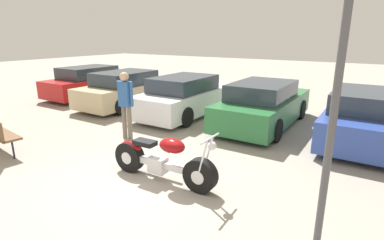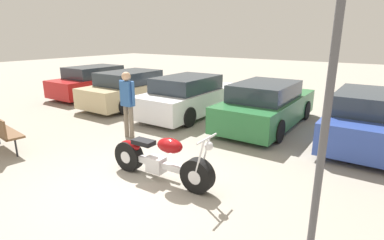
{
  "view_description": "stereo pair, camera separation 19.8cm",
  "coord_description": "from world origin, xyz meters",
  "px_view_note": "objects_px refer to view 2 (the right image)",
  "views": [
    {
      "loc": [
        3.5,
        -3.6,
        2.66
      ],
      "look_at": [
        0.08,
        1.79,
        0.85
      ],
      "focal_mm": 28.0,
      "sensor_mm": 36.0,
      "label": 1
    },
    {
      "loc": [
        3.67,
        -3.49,
        2.66
      ],
      "look_at": [
        0.08,
        1.79,
        0.85
      ],
      "focal_mm": 28.0,
      "sensor_mm": 36.0,
      "label": 2
    }
  ],
  "objects_px": {
    "person_standing": "(128,99)",
    "parked_car_champagne": "(133,89)",
    "lamp_post": "(334,53)",
    "parked_car_white": "(190,96)",
    "motorcycle": "(160,160)",
    "parked_car_green": "(267,105)",
    "parked_car_blue": "(369,118)",
    "parked_car_red": "(98,82)",
    "park_bench": "(0,129)"
  },
  "relations": [
    {
      "from": "parked_car_blue",
      "to": "person_standing",
      "type": "relative_size",
      "value": 2.44
    },
    {
      "from": "motorcycle",
      "to": "park_bench",
      "type": "height_order",
      "value": "motorcycle"
    },
    {
      "from": "park_bench",
      "to": "lamp_post",
      "type": "bearing_deg",
      "value": 3.68
    },
    {
      "from": "parked_car_white",
      "to": "lamp_post",
      "type": "distance_m",
      "value": 7.38
    },
    {
      "from": "lamp_post",
      "to": "person_standing",
      "type": "relative_size",
      "value": 1.97
    },
    {
      "from": "parked_car_red",
      "to": "parked_car_blue",
      "type": "distance_m",
      "value": 10.71
    },
    {
      "from": "parked_car_white",
      "to": "parked_car_champagne",
      "type": "bearing_deg",
      "value": -179.13
    },
    {
      "from": "parked_car_champagne",
      "to": "parked_car_white",
      "type": "xyz_separation_m",
      "value": [
        2.68,
        0.04,
        0.0
      ]
    },
    {
      "from": "parked_car_red",
      "to": "lamp_post",
      "type": "distance_m",
      "value": 11.96
    },
    {
      "from": "parked_car_red",
      "to": "park_bench",
      "type": "bearing_deg",
      "value": -57.72
    },
    {
      "from": "motorcycle",
      "to": "parked_car_red",
      "type": "xyz_separation_m",
      "value": [
        -7.68,
        4.8,
        0.22
      ]
    },
    {
      "from": "park_bench",
      "to": "lamp_post",
      "type": "xyz_separation_m",
      "value": [
        6.91,
        0.44,
        1.94
      ]
    },
    {
      "from": "parked_car_red",
      "to": "parked_car_champagne",
      "type": "bearing_deg",
      "value": -9.74
    },
    {
      "from": "parked_car_green",
      "to": "park_bench",
      "type": "bearing_deg",
      "value": -128.49
    },
    {
      "from": "park_bench",
      "to": "person_standing",
      "type": "height_order",
      "value": "person_standing"
    },
    {
      "from": "motorcycle",
      "to": "parked_car_green",
      "type": "relative_size",
      "value": 0.52
    },
    {
      "from": "park_bench",
      "to": "motorcycle",
      "type": "bearing_deg",
      "value": 13.45
    },
    {
      "from": "parked_car_red",
      "to": "parked_car_blue",
      "type": "xyz_separation_m",
      "value": [
        10.71,
        -0.17,
        0.0
      ]
    },
    {
      "from": "parked_car_white",
      "to": "parked_car_green",
      "type": "xyz_separation_m",
      "value": [
        2.68,
        0.17,
        0.0
      ]
    },
    {
      "from": "parked_car_champagne",
      "to": "motorcycle",
      "type": "bearing_deg",
      "value": -40.97
    },
    {
      "from": "parked_car_white",
      "to": "park_bench",
      "type": "distance_m",
      "value": 5.61
    },
    {
      "from": "parked_car_white",
      "to": "motorcycle",
      "type": "bearing_deg",
      "value": -62.08
    },
    {
      "from": "parked_car_white",
      "to": "parked_car_blue",
      "type": "height_order",
      "value": "same"
    },
    {
      "from": "parked_car_green",
      "to": "park_bench",
      "type": "height_order",
      "value": "parked_car_green"
    },
    {
      "from": "motorcycle",
      "to": "parked_car_red",
      "type": "relative_size",
      "value": 0.52
    },
    {
      "from": "parked_car_green",
      "to": "person_standing",
      "type": "bearing_deg",
      "value": -129.95
    },
    {
      "from": "parked_car_white",
      "to": "parked_car_blue",
      "type": "relative_size",
      "value": 1.0
    },
    {
      "from": "parked_car_white",
      "to": "person_standing",
      "type": "height_order",
      "value": "person_standing"
    },
    {
      "from": "parked_car_red",
      "to": "parked_car_white",
      "type": "relative_size",
      "value": 1.0
    },
    {
      "from": "motorcycle",
      "to": "person_standing",
      "type": "relative_size",
      "value": 1.28
    },
    {
      "from": "parked_car_red",
      "to": "parked_car_white",
      "type": "height_order",
      "value": "same"
    },
    {
      "from": "parked_car_blue",
      "to": "parked_car_white",
      "type": "bearing_deg",
      "value": -177.34
    },
    {
      "from": "lamp_post",
      "to": "parked_car_green",
      "type": "bearing_deg",
      "value": 116.38
    },
    {
      "from": "parked_car_champagne",
      "to": "parked_car_blue",
      "type": "bearing_deg",
      "value": 2.06
    },
    {
      "from": "parked_car_champagne",
      "to": "lamp_post",
      "type": "bearing_deg",
      "value": -31.7
    },
    {
      "from": "parked_car_blue",
      "to": "lamp_post",
      "type": "bearing_deg",
      "value": -91.78
    },
    {
      "from": "parked_car_white",
      "to": "person_standing",
      "type": "relative_size",
      "value": 2.44
    },
    {
      "from": "parked_car_blue",
      "to": "person_standing",
      "type": "distance_m",
      "value": 6.21
    },
    {
      "from": "parked_car_champagne",
      "to": "park_bench",
      "type": "height_order",
      "value": "parked_car_champagne"
    },
    {
      "from": "park_bench",
      "to": "lamp_post",
      "type": "relative_size",
      "value": 0.42
    },
    {
      "from": "parked_car_blue",
      "to": "parked_car_green",
      "type": "bearing_deg",
      "value": -178.41
    },
    {
      "from": "person_standing",
      "to": "park_bench",
      "type": "bearing_deg",
      "value": -126.48
    },
    {
      "from": "person_standing",
      "to": "parked_car_champagne",
      "type": "bearing_deg",
      "value": 133.11
    },
    {
      "from": "parked_car_green",
      "to": "person_standing",
      "type": "xyz_separation_m",
      "value": [
        -2.62,
        -3.13,
        0.43
      ]
    },
    {
      "from": "lamp_post",
      "to": "person_standing",
      "type": "bearing_deg",
      "value": 159.28
    },
    {
      "from": "parked_car_green",
      "to": "parked_car_blue",
      "type": "height_order",
      "value": "same"
    },
    {
      "from": "park_bench",
      "to": "parked_car_blue",
      "type": "bearing_deg",
      "value": 38.37
    },
    {
      "from": "park_bench",
      "to": "lamp_post",
      "type": "distance_m",
      "value": 7.19
    },
    {
      "from": "parked_car_green",
      "to": "lamp_post",
      "type": "height_order",
      "value": "lamp_post"
    },
    {
      "from": "parked_car_white",
      "to": "lamp_post",
      "type": "bearing_deg",
      "value": -43.34
    }
  ]
}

